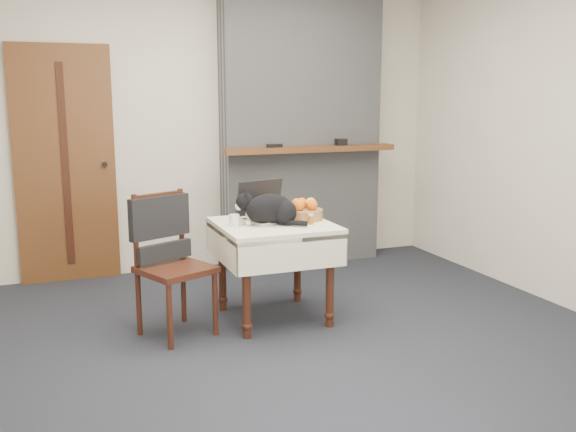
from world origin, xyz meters
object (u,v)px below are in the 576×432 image
at_px(door, 65,165).
at_px(laptop, 267,210).
at_px(cream_jar, 234,220).
at_px(fruit_basket, 304,211).
at_px(side_table, 274,239).
at_px(cat, 270,209).
at_px(chair, 167,244).
at_px(pill_bottle, 311,219).

distance_m(door, laptop, 1.95).
distance_m(laptop, cream_jar, 0.31).
distance_m(cream_jar, fruit_basket, 0.54).
distance_m(side_table, cat, 0.23).
relative_size(laptop, chair, 0.48).
bearing_deg(laptop, door, 115.79).
distance_m(cream_jar, chair, 0.48).
relative_size(door, laptop, 4.39).
relative_size(laptop, pill_bottle, 6.09).
distance_m(laptop, fruit_basket, 0.27).
height_order(side_table, pill_bottle, pill_bottle).
bearing_deg(fruit_basket, door, 135.99).
bearing_deg(door, fruit_basket, -44.01).
height_order(side_table, chair, chair).
distance_m(cat, chair, 0.74).
bearing_deg(door, laptop, -47.57).
xyz_separation_m(cream_jar, pill_bottle, (0.51, -0.14, -0.00)).
relative_size(pill_bottle, fruit_basket, 0.28).
bearing_deg(laptop, chair, 172.06).
relative_size(side_table, cream_jar, 9.71).
bearing_deg(cat, chair, -163.00).
xyz_separation_m(cat, fruit_basket, (0.29, 0.09, -0.04)).
height_order(cream_jar, chair, chair).
xyz_separation_m(cat, pill_bottle, (0.26, -0.10, -0.07)).
height_order(cat, pill_bottle, cat).
xyz_separation_m(laptop, cat, (-0.03, -0.17, 0.04)).
xyz_separation_m(side_table, pill_bottle, (0.22, -0.14, 0.15)).
xyz_separation_m(door, laptop, (1.30, -1.43, -0.23)).
bearing_deg(cream_jar, chair, 177.75).
bearing_deg(chair, fruit_basket, -21.61).
xyz_separation_m(fruit_basket, chair, (-1.01, -0.03, -0.15)).
height_order(side_table, laptop, laptop).
bearing_deg(chair, laptop, -14.73).
bearing_deg(side_table, laptop, 93.28).
xyz_separation_m(laptop, cream_jar, (-0.28, -0.13, -0.03)).
distance_m(side_table, pill_bottle, 0.30).
xyz_separation_m(side_table, chair, (-0.75, 0.02, 0.02)).
bearing_deg(laptop, cream_jar, -171.51).
bearing_deg(pill_bottle, chair, 171.05).
relative_size(side_table, chair, 0.82).
relative_size(cream_jar, pill_bottle, 1.07).
bearing_deg(side_table, pill_bottle, -31.82).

